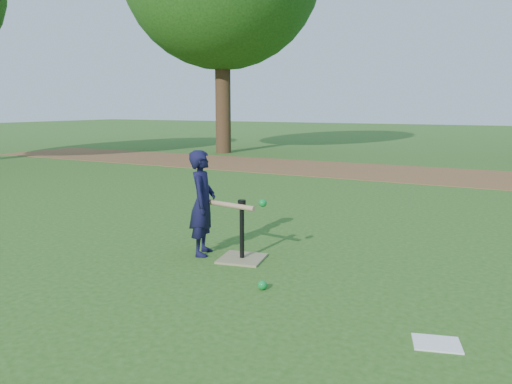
% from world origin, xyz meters
% --- Properties ---
extents(ground, '(80.00, 80.00, 0.00)m').
position_xyz_m(ground, '(0.00, 0.00, 0.00)').
color(ground, '#285116').
rests_on(ground, ground).
extents(dirt_strip, '(24.00, 3.00, 0.01)m').
position_xyz_m(dirt_strip, '(0.00, 7.50, 0.01)').
color(dirt_strip, brown).
rests_on(dirt_strip, ground).
extents(child, '(0.39, 0.47, 1.09)m').
position_xyz_m(child, '(-0.09, 0.07, 0.55)').
color(child, black).
rests_on(child, ground).
extents(wiffle_ball_ground, '(0.08, 0.08, 0.08)m').
position_xyz_m(wiffle_ball_ground, '(0.93, -0.56, 0.04)').
color(wiffle_ball_ground, '#0C842F').
rests_on(wiffle_ball_ground, ground).
extents(clipboard, '(0.35, 0.30, 0.01)m').
position_xyz_m(clipboard, '(2.39, -0.90, 0.01)').
color(clipboard, white).
rests_on(clipboard, ground).
extents(batting_tee, '(0.51, 0.51, 0.61)m').
position_xyz_m(batting_tee, '(0.36, 0.09, 0.11)').
color(batting_tee, '#8E815A').
rests_on(batting_tee, ground).
extents(swing_action, '(0.70, 0.19, 0.11)m').
position_xyz_m(swing_action, '(0.28, 0.08, 0.56)').
color(swing_action, tan).
rests_on(swing_action, ground).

